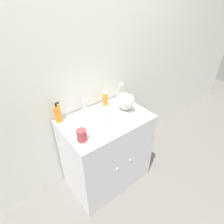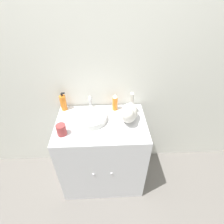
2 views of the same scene
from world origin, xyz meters
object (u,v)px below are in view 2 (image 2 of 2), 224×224
object	(u,v)px
spray_bottle	(115,102)
cup	(61,130)
soap_bottle	(63,103)
cat	(129,113)

from	to	relation	value
spray_bottle	cup	world-z (taller)	spray_bottle
soap_bottle	cup	distance (m)	0.35
spray_bottle	soap_bottle	bearing A→B (deg)	177.32
soap_bottle	spray_bottle	size ratio (longest dim) A/B	1.11
cup	soap_bottle	bearing A→B (deg)	96.42
cat	cup	bearing A→B (deg)	-58.43
cat	soap_bottle	xyz separation A→B (m)	(-0.60, 0.20, -0.01)
spray_bottle	cat	bearing A→B (deg)	-58.33
spray_bottle	cup	distance (m)	0.56
spray_bottle	cup	bearing A→B (deg)	-144.74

